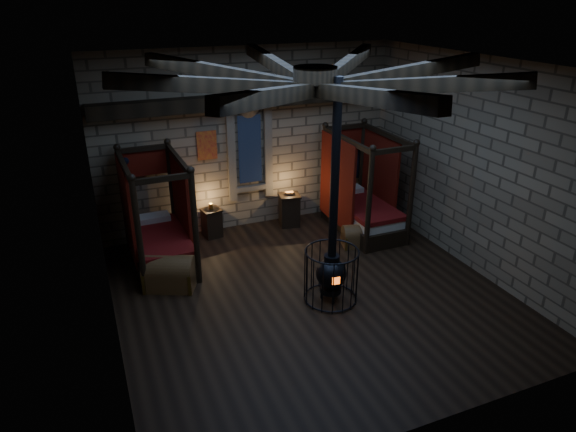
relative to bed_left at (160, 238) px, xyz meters
name	(u,v)px	position (x,y,z in m)	size (l,w,h in m)	color
room	(312,93)	(2.39, -2.25, 3.18)	(7.02, 7.02, 4.29)	black
bed_left	(160,238)	(0.00, 0.00, 0.00)	(1.20, 2.21, 2.28)	black
bed_right	(362,207)	(4.72, -0.14, 0.01)	(1.19, 2.24, 2.33)	black
trunk_left	(170,273)	(-0.02, -1.09, -0.26)	(1.09, 0.93, 0.69)	brown
trunk_right	(358,236)	(4.22, -0.90, -0.34)	(0.78, 0.60, 0.51)	brown
nightstand_left	(212,222)	(1.31, 0.81, -0.21)	(0.49, 0.47, 0.83)	black
nightstand_right	(289,210)	(3.22, 0.71, -0.16)	(0.57, 0.55, 0.86)	black
stove	(331,270)	(2.64, -2.65, 0.05)	(0.99, 0.99, 4.05)	black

